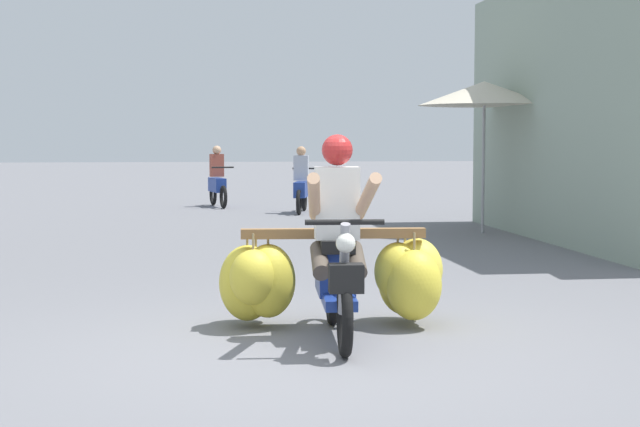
{
  "coord_description": "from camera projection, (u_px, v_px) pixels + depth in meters",
  "views": [
    {
      "loc": [
        -0.81,
        -6.74,
        1.54
      ],
      "look_at": [
        0.33,
        1.47,
        0.9
      ],
      "focal_mm": 53.89,
      "sensor_mm": 36.0,
      "label": 1
    }
  ],
  "objects": [
    {
      "name": "ground_plane",
      "position": [
        302.0,
        354.0,
        6.89
      ],
      "size": [
        120.0,
        120.0,
        0.0
      ],
      "primitive_type": "plane",
      "color": "slate"
    },
    {
      "name": "market_umbrella_near_shop",
      "position": [
        484.0,
        94.0,
        15.69
      ],
      "size": [
        2.17,
        2.17,
        2.49
      ],
      "color": "#99999E",
      "rests_on": "ground"
    },
    {
      "name": "motorbike_distant_ahead_left",
      "position": [
        301.0,
        186.0,
        20.08
      ],
      "size": [
        0.59,
        1.6,
        1.4
      ],
      "color": "black",
      "rests_on": "ground"
    },
    {
      "name": "motorbike_distant_ahead_right",
      "position": [
        217.0,
        182.0,
        22.0
      ],
      "size": [
        0.56,
        1.61,
        1.4
      ],
      "color": "black",
      "rests_on": "ground"
    },
    {
      "name": "motorbike_main_loaded",
      "position": [
        335.0,
        273.0,
        7.78
      ],
      "size": [
        1.9,
        1.83,
        1.58
      ],
      "color": "black",
      "rests_on": "ground"
    }
  ]
}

